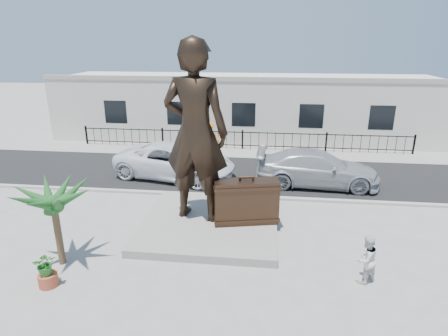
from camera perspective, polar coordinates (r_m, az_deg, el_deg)
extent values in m
plane|color=#9E9991|center=(13.58, -0.99, -11.98)|extent=(100.00, 100.00, 0.00)
cube|color=black|center=(20.81, 1.90, -0.67)|extent=(40.00, 7.00, 0.01)
cube|color=#A5A399|center=(17.55, 0.94, -4.30)|extent=(40.00, 0.25, 0.12)
cube|color=#9E9991|center=(24.61, 2.68, 2.44)|extent=(40.00, 2.50, 0.02)
cube|color=gray|center=(14.87, -2.16, -8.42)|extent=(5.20, 5.20, 0.30)
cube|color=black|center=(25.22, 2.83, 4.24)|extent=(22.00, 0.10, 1.20)
cube|color=silver|center=(28.99, 3.45, 9.39)|extent=(28.00, 7.00, 4.40)
imported|color=black|center=(13.98, -4.36, 5.39)|extent=(2.74, 2.04, 6.84)
cube|color=#332115|center=(14.31, 3.39, -5.12)|extent=(2.53, 1.27, 1.70)
imported|color=silver|center=(12.24, 20.82, -12.88)|extent=(0.95, 0.91, 1.55)
imported|color=white|center=(20.02, -7.43, 1.06)|extent=(6.85, 4.22, 1.77)
imported|color=#A2A5A7|center=(19.32, 14.01, -0.03)|extent=(6.15, 2.71, 1.76)
imported|color=orange|center=(24.41, -2.28, 4.76)|extent=(1.44, 1.06, 2.00)
cylinder|color=#A4472B|center=(12.77, -25.22, -15.16)|extent=(0.56, 0.56, 0.40)
imported|color=#276A22|center=(12.48, -25.58, -13.04)|extent=(0.80, 0.76, 0.71)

